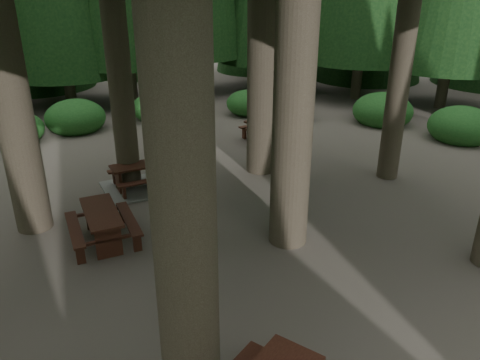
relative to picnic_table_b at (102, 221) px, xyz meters
name	(u,v)px	position (x,y,z in m)	size (l,w,h in m)	color
ground	(261,253)	(2.89, -2.05, -0.51)	(80.00, 80.00, 0.00)	#585148
picnic_table_b	(102,221)	(0.00, 0.00, 0.00)	(1.51, 1.83, 0.77)	#381711
picnic_table_c	(143,180)	(1.64, 2.50, -0.27)	(2.14, 1.77, 0.72)	gray
picnic_table_d	(269,127)	(7.04, 4.58, 0.00)	(1.86, 1.54, 0.77)	#381711
shrub_ring	(272,215)	(3.60, -1.30, -0.11)	(23.86, 24.64, 1.49)	#205F21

